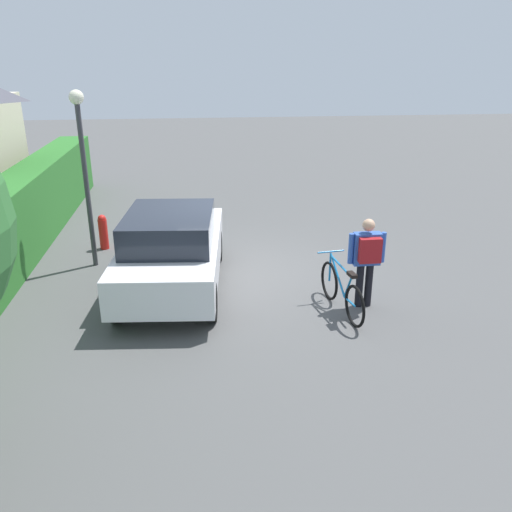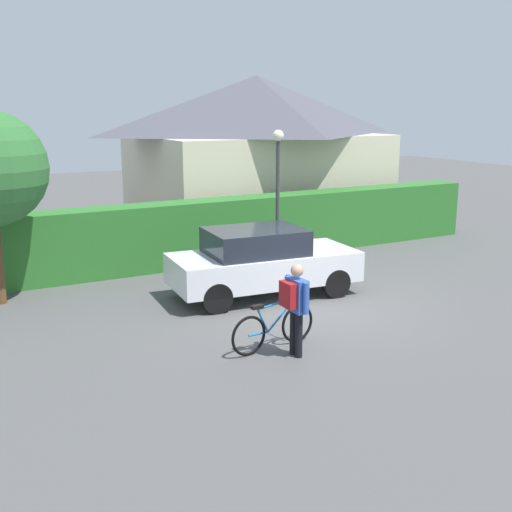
{
  "view_description": "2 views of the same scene",
  "coord_description": "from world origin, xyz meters",
  "views": [
    {
      "loc": [
        -9.81,
        0.92,
        4.13
      ],
      "look_at": [
        -1.83,
        -0.1,
        1.08
      ],
      "focal_mm": 36.68,
      "sensor_mm": 36.0,
      "label": 1
    },
    {
      "loc": [
        -7.25,
        -10.65,
        4.18
      ],
      "look_at": [
        -1.22,
        0.29,
        1.21
      ],
      "focal_mm": 44.84,
      "sensor_mm": 36.0,
      "label": 2
    }
  ],
  "objects": [
    {
      "name": "street_lamp",
      "position": [
        0.89,
        3.0,
        2.36
      ],
      "size": [
        0.28,
        0.28,
        3.57
      ],
      "color": "#38383D",
      "rests_on": "ground"
    },
    {
      "name": "bicycle",
      "position": [
        -1.89,
        -1.57,
        0.39
      ],
      "size": [
        1.77,
        0.5,
        0.93
      ],
      "color": "black",
      "rests_on": "ground"
    },
    {
      "name": "person_rider",
      "position": [
        -1.75,
        -2.03,
        0.97
      ],
      "size": [
        0.35,
        0.65,
        1.61
      ],
      "color": "black",
      "rests_on": "ground"
    },
    {
      "name": "fire_hydrant",
      "position": [
        1.91,
        2.95,
        0.41
      ],
      "size": [
        0.2,
        0.2,
        0.81
      ],
      "color": "red",
      "rests_on": "ground"
    },
    {
      "name": "parked_car_near",
      "position": [
        -0.51,
        1.31,
        0.79
      ],
      "size": [
        4.27,
        2.13,
        1.53
      ],
      "color": "silver",
      "rests_on": "ground"
    },
    {
      "name": "ground_plane",
      "position": [
        0.0,
        0.0,
        0.0
      ],
      "size": [
        60.0,
        60.0,
        0.0
      ],
      "primitive_type": "plane",
      "color": "#4E4E4E"
    }
  ]
}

